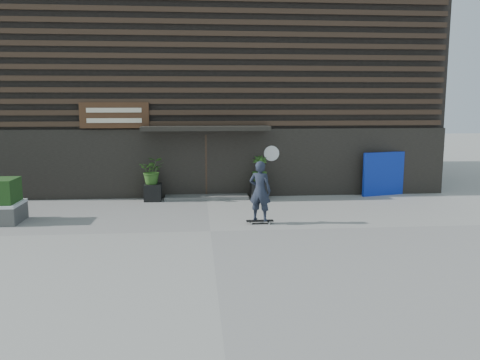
{
  "coord_description": "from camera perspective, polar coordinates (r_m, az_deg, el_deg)",
  "views": [
    {
      "loc": [
        -0.36,
        -13.03,
        3.46
      ],
      "look_at": [
        0.97,
        1.87,
        1.1
      ],
      "focal_mm": 37.05,
      "sensor_mm": 36.0,
      "label": 1
    }
  ],
  "objects": [
    {
      "name": "planter_pot_right",
      "position": [
        17.85,
        2.25,
        -1.23
      ],
      "size": [
        0.6,
        0.6,
        0.6
      ],
      "primitive_type": "cube",
      "color": "black",
      "rests_on": "ground"
    },
    {
      "name": "skateboarder",
      "position": [
        14.09,
        2.32,
        -1.29
      ],
      "size": [
        0.78,
        0.63,
        1.82
      ],
      "color": "black",
      "rests_on": "ground"
    },
    {
      "name": "entrance_step",
      "position": [
        17.96,
        -3.86,
        -1.97
      ],
      "size": [
        3.0,
        0.8,
        0.12
      ],
      "primitive_type": "cube",
      "color": "#535351",
      "rests_on": "ground"
    },
    {
      "name": "bamboo_right",
      "position": [
        17.73,
        2.27,
        1.25
      ],
      "size": [
        0.54,
        0.54,
        0.96
      ],
      "primitive_type": "imported",
      "color": "#2D591E",
      "rests_on": "planter_pot_right"
    },
    {
      "name": "building",
      "position": [
        23.0,
        -4.27,
        10.26
      ],
      "size": [
        18.0,
        11.0,
        8.0
      ],
      "color": "black",
      "rests_on": "ground"
    },
    {
      "name": "blue_tarp",
      "position": [
        19.23,
        16.19,
        0.69
      ],
      "size": [
        1.7,
        0.56,
        1.62
      ],
      "primitive_type": "cube",
      "rotation": [
        0.0,
        0.0,
        0.26
      ],
      "color": "#0C239F",
      "rests_on": "ground"
    },
    {
      "name": "bamboo_left",
      "position": [
        17.66,
        -10.06,
        1.08
      ],
      "size": [
        0.86,
        0.75,
        0.96
      ],
      "primitive_type": "imported",
      "color": "#2D591E",
      "rests_on": "planter_pot_left"
    },
    {
      "name": "ground",
      "position": [
        13.48,
        -3.43,
        -5.92
      ],
      "size": [
        80.0,
        80.0,
        0.0
      ],
      "primitive_type": "plane",
      "color": "gray",
      "rests_on": "ground"
    },
    {
      "name": "planter_pot_left",
      "position": [
        17.78,
        -9.99,
        -1.41
      ],
      "size": [
        0.6,
        0.6,
        0.6
      ],
      "primitive_type": "cube",
      "color": "black",
      "rests_on": "ground"
    }
  ]
}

